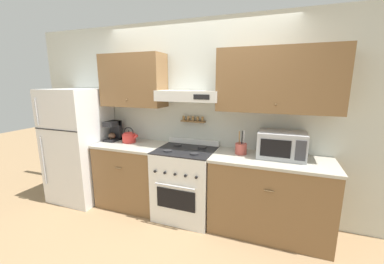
# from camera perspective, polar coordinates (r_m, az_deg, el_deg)

# --- Properties ---
(ground_plane) EXTENTS (16.00, 16.00, 0.00)m
(ground_plane) POSITION_cam_1_polar(r_m,az_deg,el_deg) (3.15, -3.72, -21.98)
(ground_plane) COLOR #937551
(wall_back) EXTENTS (5.20, 0.46, 2.55)m
(wall_back) POSITION_cam_1_polar(r_m,az_deg,el_deg) (3.14, 1.86, 6.26)
(wall_back) COLOR silver
(wall_back) RESTS_ON ground_plane
(counter_left) EXTENTS (0.93, 0.63, 0.91)m
(counter_left) POSITION_cam_1_polar(r_m,az_deg,el_deg) (3.56, -14.20, -9.85)
(counter_left) COLOR brown
(counter_left) RESTS_ON ground_plane
(counter_right) EXTENTS (1.35, 0.63, 0.91)m
(counter_right) POSITION_cam_1_polar(r_m,az_deg,el_deg) (2.99, 18.15, -14.45)
(counter_right) COLOR brown
(counter_right) RESTS_ON ground_plane
(stove_range) EXTENTS (0.73, 0.66, 0.99)m
(stove_range) POSITION_cam_1_polar(r_m,az_deg,el_deg) (3.16, -1.58, -12.22)
(stove_range) COLOR white
(stove_range) RESTS_ON ground_plane
(refrigerator) EXTENTS (0.77, 0.77, 1.66)m
(refrigerator) POSITION_cam_1_polar(r_m,az_deg,el_deg) (3.93, -25.62, -2.82)
(refrigerator) COLOR white
(refrigerator) RESTS_ON ground_plane
(tea_kettle) EXTENTS (0.24, 0.19, 0.22)m
(tea_kettle) POSITION_cam_1_polar(r_m,az_deg,el_deg) (3.48, -15.00, -1.10)
(tea_kettle) COLOR red
(tea_kettle) RESTS_ON counter_left
(coffee_maker) EXTENTS (0.16, 0.25, 0.29)m
(coffee_maker) POSITION_cam_1_polar(r_m,az_deg,el_deg) (3.67, -18.40, 0.40)
(coffee_maker) COLOR black
(coffee_maker) RESTS_ON counter_left
(microwave) EXTENTS (0.52, 0.36, 0.30)m
(microwave) POSITION_cam_1_polar(r_m,az_deg,el_deg) (2.86, 20.87, -2.94)
(microwave) COLOR #ADAFB5
(microwave) RESTS_ON counter_right
(utensil_crock) EXTENTS (0.14, 0.14, 0.28)m
(utensil_crock) POSITION_cam_1_polar(r_m,az_deg,el_deg) (2.89, 11.80, -3.89)
(utensil_crock) COLOR #B24C42
(utensil_crock) RESTS_ON counter_right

